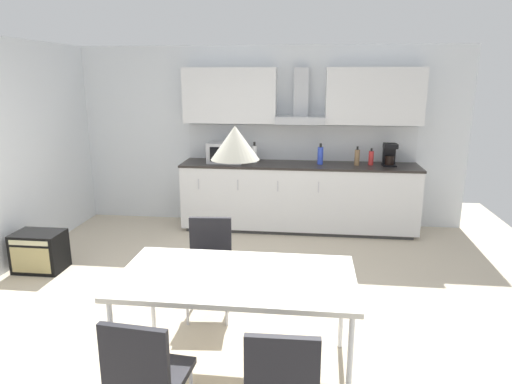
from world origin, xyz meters
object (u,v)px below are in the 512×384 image
coffee_maker (389,155)px  bottle_brown (357,157)px  bottle_white (254,154)px  chair_near_right (282,383)px  bottle_blue (320,155)px  chair_near_left (144,373)px  dining_table (237,281)px  pendant_lamp (235,143)px  microwave (226,152)px  bottle_red (371,158)px  guitar_amp (40,251)px  chair_far_left (210,257)px

coffee_maker → bottle_brown: coffee_maker is taller
bottle_white → chair_near_right: 4.21m
bottle_blue → chair_near_left: size_ratio=0.33×
dining_table → pendant_lamp: size_ratio=5.18×
microwave → pendant_lamp: pendant_lamp is taller
bottle_white → bottle_brown: 1.39m
bottle_red → guitar_amp: size_ratio=0.44×
microwave → bottle_red: 1.98m
guitar_amp → pendant_lamp: size_ratio=1.62×
bottle_blue → chair_near_left: (-1.01, -4.09, -0.53)m
dining_table → coffee_maker: bearing=64.8°
bottle_brown → chair_far_left: (-1.50, -2.41, -0.51)m
dining_table → chair_near_left: bearing=-114.7°
microwave → bottle_white: bearing=6.4°
pendant_lamp → bottle_brown: bearing=70.9°
bottle_brown → pendant_lamp: size_ratio=0.80×
bottle_white → dining_table: bearing=-85.2°
bottle_brown → chair_near_right: (-0.74, -4.07, -0.51)m
bottle_red → chair_near_right: (-0.93, -4.12, -0.50)m
microwave → guitar_amp: (-1.78, -1.75, -0.86)m
bottle_brown → bottle_blue: bottle_blue is taller
bottle_brown → bottle_blue: size_ratio=0.90×
bottle_white → chair_near_right: bottle_white is taller
bottle_red → dining_table: bottle_red is taller
coffee_maker → dining_table: (-1.55, -3.28, -0.37)m
bottle_blue → pendant_lamp: (-0.63, -3.27, 0.63)m
bottle_brown → chair_near_right: bearing=-100.4°
coffee_maker → dining_table: bearing=-115.2°
bottle_white → chair_near_left: size_ratio=0.33×
bottle_blue → guitar_amp: size_ratio=0.55×
bottle_red → chair_near_right: bottle_red is taller
bottle_blue → chair_far_left: 2.69m
microwave → dining_table: 3.34m
bottle_blue → bottle_red: (0.68, 0.03, -0.02)m
bottle_brown → chair_far_left: size_ratio=0.29×
chair_near_right → chair_far_left: size_ratio=1.00×
bottle_brown → chair_near_right: size_ratio=0.29×
microwave → coffee_maker: 2.22m
microwave → coffee_maker: bearing=0.7°
chair_far_left → microwave: bearing=96.9°
coffee_maker → chair_far_left: bearing=-128.2°
pendant_lamp → guitar_amp: bearing=148.6°
bottle_white → chair_far_left: bottle_white is taller
pendant_lamp → bottle_blue: bearing=79.1°
bottle_blue → chair_far_left: bottle_blue is taller
microwave → bottle_red: microwave is taller
bottle_brown → pendant_lamp: 3.49m
chair_far_left → chair_near_right: bearing=-65.5°
chair_near_left → pendant_lamp: pendant_lamp is taller
bottle_white → chair_near_right: size_ratio=0.33×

